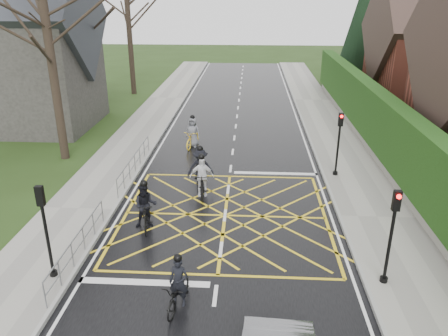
# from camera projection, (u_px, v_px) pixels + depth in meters

# --- Properties ---
(ground) EXTENTS (120.00, 120.00, 0.00)m
(ground) POSITION_uv_depth(u_px,v_px,m) (225.00, 216.00, 17.56)
(ground) COLOR #1E3110
(ground) RESTS_ON ground
(road) EXTENTS (9.00, 80.00, 0.01)m
(road) POSITION_uv_depth(u_px,v_px,m) (225.00, 215.00, 17.56)
(road) COLOR black
(road) RESTS_ON ground
(sidewalk_right) EXTENTS (3.00, 80.00, 0.15)m
(sidewalk_right) POSITION_uv_depth(u_px,v_px,m) (377.00, 218.00, 17.20)
(sidewalk_right) COLOR gray
(sidewalk_right) RESTS_ON ground
(sidewalk_left) EXTENTS (3.00, 80.00, 0.15)m
(sidewalk_left) POSITION_uv_depth(u_px,v_px,m) (79.00, 210.00, 17.87)
(sidewalk_left) COLOR gray
(sidewalk_left) RESTS_ON ground
(stone_wall) EXTENTS (0.50, 38.00, 0.70)m
(stone_wall) POSITION_uv_depth(u_px,v_px,m) (381.00, 159.00, 22.55)
(stone_wall) COLOR slate
(stone_wall) RESTS_ON ground
(hedge) EXTENTS (0.90, 38.00, 2.80)m
(hedge) POSITION_uv_depth(u_px,v_px,m) (386.00, 126.00, 21.89)
(hedge) COLOR #1A350E
(hedge) RESTS_ON stone_wall
(house_far) EXTENTS (9.80, 8.80, 10.30)m
(house_far) POSITION_uv_depth(u_px,v_px,m) (441.00, 51.00, 31.75)
(house_far) COLOR brown
(house_far) RESTS_ON ground
(conifer) EXTENTS (4.60, 4.60, 10.00)m
(conifer) POSITION_uv_depth(u_px,v_px,m) (361.00, 32.00, 39.13)
(conifer) COLOR black
(conifer) RESTS_ON ground
(church) EXTENTS (8.80, 7.80, 11.00)m
(church) POSITION_uv_depth(u_px,v_px,m) (22.00, 50.00, 27.55)
(church) COLOR #2D2B28
(church) RESTS_ON ground
(tree_near) EXTENTS (9.24, 9.24, 11.44)m
(tree_near) POSITION_uv_depth(u_px,v_px,m) (43.00, 2.00, 20.63)
(tree_near) COLOR black
(tree_near) RESTS_ON ground
(tree_far) EXTENTS (8.40, 8.40, 10.40)m
(tree_far) POSITION_uv_depth(u_px,v_px,m) (127.00, 7.00, 35.72)
(tree_far) COLOR black
(tree_far) RESTS_ON ground
(railing_south) EXTENTS (0.05, 5.04, 1.03)m
(railing_south) POSITION_uv_depth(u_px,v_px,m) (77.00, 241.00, 14.29)
(railing_south) COLOR slate
(railing_south) RESTS_ON ground
(railing_north) EXTENTS (0.05, 6.04, 1.03)m
(railing_north) POSITION_uv_depth(u_px,v_px,m) (134.00, 159.00, 21.22)
(railing_north) COLOR slate
(railing_north) RESTS_ON ground
(traffic_light_ne) EXTENTS (0.24, 0.31, 3.21)m
(traffic_light_ne) POSITION_uv_depth(u_px,v_px,m) (338.00, 145.00, 20.53)
(traffic_light_ne) COLOR black
(traffic_light_ne) RESTS_ON ground
(traffic_light_se) EXTENTS (0.24, 0.31, 3.21)m
(traffic_light_se) POSITION_uv_depth(u_px,v_px,m) (390.00, 239.00, 12.77)
(traffic_light_se) COLOR black
(traffic_light_se) RESTS_ON ground
(traffic_light_sw) EXTENTS (0.24, 0.31, 3.21)m
(traffic_light_sw) POSITION_uv_depth(u_px,v_px,m) (47.00, 233.00, 13.06)
(traffic_light_sw) COLOR black
(traffic_light_sw) RESTS_ON ground
(cyclist_rear) EXTENTS (0.91, 1.81, 1.69)m
(cyclist_rear) POSITION_uv_depth(u_px,v_px,m) (179.00, 290.00, 12.33)
(cyclist_rear) COLOR black
(cyclist_rear) RESTS_ON ground
(cyclist_back) EXTENTS (0.98, 2.00, 1.94)m
(cyclist_back) POSITION_uv_depth(u_px,v_px,m) (145.00, 210.00, 16.44)
(cyclist_back) COLOR black
(cyclist_back) RESTS_ON ground
(cyclist_mid) EXTENTS (1.32, 2.19, 2.02)m
(cyclist_mid) POSITION_uv_depth(u_px,v_px,m) (200.00, 173.00, 19.81)
(cyclist_mid) COLOR black
(cyclist_mid) RESTS_ON ground
(cyclist_front) EXTENTS (1.10, 2.00, 1.95)m
(cyclist_front) POSITION_uv_depth(u_px,v_px,m) (202.00, 181.00, 19.00)
(cyclist_front) COLOR black
(cyclist_front) RESTS_ON ground
(cyclist_lead) EXTENTS (1.07, 2.03, 1.88)m
(cyclist_lead) POSITION_uv_depth(u_px,v_px,m) (193.00, 136.00, 25.08)
(cyclist_lead) COLOR yellow
(cyclist_lead) RESTS_ON ground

